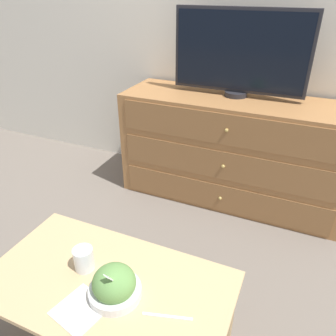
# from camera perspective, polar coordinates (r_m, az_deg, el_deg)

# --- Properties ---
(ground_plane) EXTENTS (12.00, 12.00, 0.00)m
(ground_plane) POSITION_cam_1_polar(r_m,az_deg,el_deg) (2.80, 10.56, -1.48)
(ground_plane) COLOR #70665B
(wall_back) EXTENTS (12.00, 0.05, 2.60)m
(wall_back) POSITION_cam_1_polar(r_m,az_deg,el_deg) (2.44, 13.79, 26.00)
(wall_back) COLOR silver
(wall_back) RESTS_ON ground_plane
(dresser) EXTENTS (1.55, 0.50, 0.76)m
(dresser) POSITION_cam_1_polar(r_m,az_deg,el_deg) (2.37, 11.13, 2.96)
(dresser) COLOR #9E6B3D
(dresser) RESTS_ON ground_plane
(tv) EXTENTS (0.87, 0.15, 0.54)m
(tv) POSITION_cam_1_polar(r_m,az_deg,el_deg) (2.23, 12.46, 19.00)
(tv) COLOR #232328
(tv) RESTS_ON dresser
(coffee_table) EXTENTS (0.97, 0.54, 0.40)m
(coffee_table) POSITION_cam_1_polar(r_m,az_deg,el_deg) (1.41, -10.48, -20.50)
(coffee_table) COLOR tan
(coffee_table) RESTS_ON ground_plane
(takeout_bowl) EXTENTS (0.20, 0.20, 0.16)m
(takeout_bowl) POSITION_cam_1_polar(r_m,az_deg,el_deg) (1.29, -9.31, -19.51)
(takeout_bowl) COLOR silver
(takeout_bowl) RESTS_ON coffee_table
(drink_cup) EXTENTS (0.08, 0.08, 0.10)m
(drink_cup) POSITION_cam_1_polar(r_m,az_deg,el_deg) (1.41, -14.42, -15.25)
(drink_cup) COLOR beige
(drink_cup) RESTS_ON coffee_table
(napkin) EXTENTS (0.20, 0.20, 0.00)m
(napkin) POSITION_cam_1_polar(r_m,az_deg,el_deg) (1.31, -15.00, -22.70)
(napkin) COLOR silver
(napkin) RESTS_ON coffee_table
(knife) EXTENTS (0.17, 0.06, 0.01)m
(knife) POSITION_cam_1_polar(r_m,az_deg,el_deg) (1.26, -0.12, -24.43)
(knife) COLOR white
(knife) RESTS_ON coffee_table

